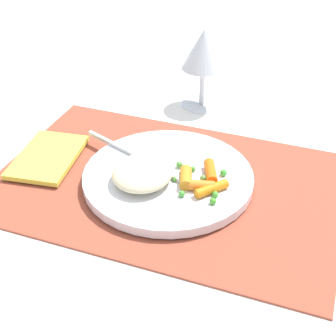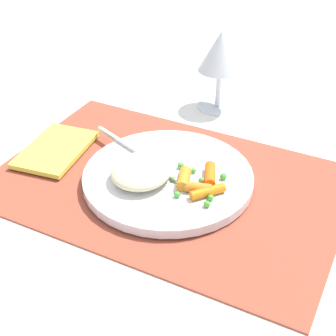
# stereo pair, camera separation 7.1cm
# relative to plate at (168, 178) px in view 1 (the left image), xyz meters

# --- Properties ---
(ground_plane) EXTENTS (2.40, 2.40, 0.00)m
(ground_plane) POSITION_rel_plate_xyz_m (0.00, 0.00, -0.01)
(ground_plane) COLOR white
(placemat) EXTENTS (0.51, 0.34, 0.01)m
(placemat) POSITION_rel_plate_xyz_m (0.00, 0.00, -0.01)
(placemat) COLOR #9E4733
(placemat) RESTS_ON ground_plane
(plate) EXTENTS (0.25, 0.25, 0.01)m
(plate) POSITION_rel_plate_xyz_m (0.00, 0.00, 0.00)
(plate) COLOR white
(plate) RESTS_ON placemat
(rice_mound) EXTENTS (0.09, 0.09, 0.03)m
(rice_mound) POSITION_rel_plate_xyz_m (-0.03, -0.03, 0.02)
(rice_mound) COLOR beige
(rice_mound) RESTS_ON plate
(carrot_portion) EXTENTS (0.08, 0.09, 0.02)m
(carrot_portion) POSITION_rel_plate_xyz_m (0.05, -0.01, 0.01)
(carrot_portion) COLOR orange
(carrot_portion) RESTS_ON plate
(pea_scatter) EXTENTS (0.09, 0.08, 0.01)m
(pea_scatter) POSITION_rel_plate_xyz_m (0.04, -0.01, 0.01)
(pea_scatter) COLOR green
(pea_scatter) RESTS_ON plate
(fork) EXTENTS (0.20, 0.09, 0.01)m
(fork) POSITION_rel_plate_xyz_m (-0.04, 0.01, 0.01)
(fork) COLOR silver
(fork) RESTS_ON plate
(wine_glass) EXTENTS (0.08, 0.08, 0.15)m
(wine_glass) POSITION_rel_plate_xyz_m (-0.03, 0.26, 0.09)
(wine_glass) COLOR silver
(wine_glass) RESTS_ON ground_plane
(napkin) EXTENTS (0.11, 0.15, 0.01)m
(napkin) POSITION_rel_plate_xyz_m (-0.20, -0.01, -0.00)
(napkin) COLOR #EAE54C
(napkin) RESTS_ON placemat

